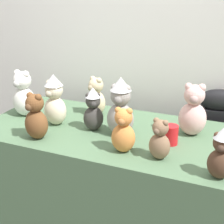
# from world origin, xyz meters

# --- Properties ---
(wall_back) EXTENTS (7.00, 0.08, 2.60)m
(wall_back) POSITION_xyz_m (0.00, 0.89, 1.30)
(wall_back) COLOR white
(wall_back) RESTS_ON ground_plane
(display_table) EXTENTS (1.62, 0.79, 0.77)m
(display_table) POSITION_xyz_m (0.00, 0.25, 0.38)
(display_table) COLOR #4C6B4C
(display_table) RESTS_ON ground_plane
(instrument_case) EXTENTS (0.29, 0.15, 0.95)m
(instrument_case) POSITION_xyz_m (0.57, 0.77, 0.48)
(instrument_case) COLOR black
(instrument_case) RESTS_ON ground_plane
(teddy_bear_sand) EXTENTS (0.17, 0.16, 0.27)m
(teddy_bear_sand) POSITION_xyz_m (-0.20, 0.45, 0.89)
(teddy_bear_sand) COLOR #CCB78E
(teddy_bear_sand) RESTS_ON display_table
(teddy_bear_blush) EXTENTS (0.18, 0.16, 0.32)m
(teddy_bear_blush) POSITION_xyz_m (0.46, 0.38, 0.92)
(teddy_bear_blush) COLOR beige
(teddy_bear_blush) RESTS_ON display_table
(teddy_bear_ginger) EXTENTS (0.14, 0.12, 0.25)m
(teddy_bear_ginger) POSITION_xyz_m (0.16, 0.02, 0.89)
(teddy_bear_ginger) COLOR #D17F3D
(teddy_bear_ginger) RESTS_ON display_table
(teddy_bear_cream) EXTENTS (0.16, 0.14, 0.33)m
(teddy_bear_cream) POSITION_xyz_m (-0.37, 0.20, 0.93)
(teddy_bear_cream) COLOR beige
(teddy_bear_cream) RESTS_ON display_table
(teddy_bear_ash) EXTENTS (0.17, 0.15, 0.35)m
(teddy_bear_ash) POSITION_xyz_m (0.07, 0.21, 0.94)
(teddy_bear_ash) COLOR gray
(teddy_bear_ash) RESTS_ON display_table
(teddy_bear_mocha) EXTENTS (0.13, 0.12, 0.22)m
(teddy_bear_mocha) POSITION_xyz_m (0.36, 0.02, 0.87)
(teddy_bear_mocha) COLOR #7F6047
(teddy_bear_mocha) RESTS_ON display_table
(teddy_bear_snow) EXTENTS (0.17, 0.15, 0.31)m
(teddy_bear_snow) POSITION_xyz_m (-0.65, 0.25, 0.92)
(teddy_bear_snow) COLOR white
(teddy_bear_snow) RESTS_ON display_table
(teddy_bear_charcoal) EXTENTS (0.16, 0.15, 0.27)m
(teddy_bear_charcoal) POSITION_xyz_m (-0.11, 0.22, 0.90)
(teddy_bear_charcoal) COLOR #383533
(teddy_bear_charcoal) RESTS_ON display_table
(teddy_bear_chestnut) EXTENTS (0.16, 0.14, 0.28)m
(teddy_bear_chestnut) POSITION_xyz_m (-0.36, -0.02, 0.90)
(teddy_bear_chestnut) COLOR brown
(teddy_bear_chestnut) RESTS_ON display_table
(teddy_bear_cocoa) EXTENTS (0.12, 0.11, 0.25)m
(teddy_bear_cocoa) POSITION_xyz_m (0.66, -0.05, 0.89)
(teddy_bear_cocoa) COLOR #4C3323
(teddy_bear_cocoa) RESTS_ON display_table
(party_cup_red) EXTENTS (0.08, 0.08, 0.11)m
(party_cup_red) POSITION_xyz_m (0.37, 0.21, 0.82)
(party_cup_red) COLOR red
(party_cup_red) RESTS_ON display_table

